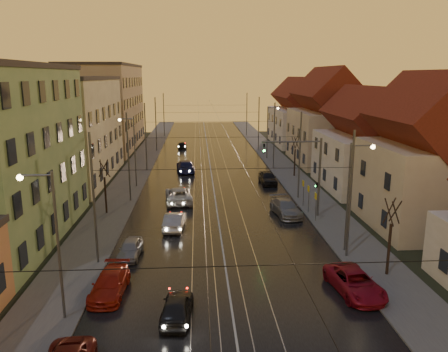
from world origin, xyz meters
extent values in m
plane|color=black|center=(0.00, 0.00, 0.00)|extent=(160.00, 160.00, 0.00)
cube|color=black|center=(0.00, 40.00, 0.02)|extent=(16.00, 120.00, 0.04)
cube|color=#4C4C4C|center=(-10.00, 40.00, 0.07)|extent=(4.00, 120.00, 0.15)
cube|color=#4C4C4C|center=(10.00, 40.00, 0.07)|extent=(4.00, 120.00, 0.15)
cube|color=gray|center=(-2.20, 40.00, 0.06)|extent=(0.06, 120.00, 0.03)
cube|color=gray|center=(-0.77, 40.00, 0.06)|extent=(0.06, 120.00, 0.03)
cube|color=gray|center=(0.77, 40.00, 0.06)|extent=(0.06, 120.00, 0.03)
cube|color=gray|center=(2.20, 40.00, 0.06)|extent=(0.06, 120.00, 0.03)
cube|color=tan|center=(-17.50, 34.00, 6.00)|extent=(10.00, 20.00, 12.00)
cube|color=#9B7E64|center=(-17.50, 58.00, 7.00)|extent=(10.00, 24.00, 14.00)
cube|color=tan|center=(17.00, 15.00, 3.50)|extent=(8.50, 10.00, 7.00)
pyramid|color=#521D12|center=(17.00, 15.00, 8.90)|extent=(8.67, 10.20, 3.80)
cube|color=beige|center=(17.00, 28.00, 3.00)|extent=(9.00, 12.00, 6.00)
pyramid|color=#521D12|center=(17.00, 28.00, 7.60)|extent=(9.18, 12.24, 3.20)
cube|color=tan|center=(17.00, 43.00, 3.75)|extent=(9.00, 14.00, 7.50)
pyramid|color=#521D12|center=(17.00, 43.00, 9.50)|extent=(9.18, 14.28, 4.00)
cube|color=beige|center=(17.00, 61.00, 3.25)|extent=(9.00, 16.00, 6.50)
pyramid|color=#521D12|center=(17.00, 61.00, 8.25)|extent=(9.18, 16.32, 3.50)
cylinder|color=#595B60|center=(-8.60, 9.00, 4.50)|extent=(0.16, 0.16, 9.00)
cylinder|color=#595B60|center=(8.60, 9.00, 4.50)|extent=(0.16, 0.16, 9.00)
cylinder|color=#595B60|center=(-8.60, 24.00, 4.50)|extent=(0.16, 0.16, 9.00)
cylinder|color=#595B60|center=(8.60, 24.00, 4.50)|extent=(0.16, 0.16, 9.00)
cylinder|color=#595B60|center=(-8.60, 39.00, 4.50)|extent=(0.16, 0.16, 9.00)
cylinder|color=#595B60|center=(8.60, 39.00, 4.50)|extent=(0.16, 0.16, 9.00)
cylinder|color=#595B60|center=(-8.60, 54.00, 4.50)|extent=(0.16, 0.16, 9.00)
cylinder|color=#595B60|center=(8.60, 54.00, 4.50)|extent=(0.16, 0.16, 9.00)
cylinder|color=#595B60|center=(-8.60, 72.00, 4.50)|extent=(0.16, 0.16, 9.00)
cylinder|color=#595B60|center=(8.60, 72.00, 4.50)|extent=(0.16, 0.16, 9.00)
cylinder|color=#595B60|center=(-8.80, 2.00, 4.00)|extent=(0.14, 0.14, 8.00)
cylinder|color=#595B60|center=(-9.60, 2.00, 7.80)|extent=(1.60, 0.10, 0.10)
sphere|color=#FFD88C|center=(-10.32, 2.00, 7.70)|extent=(0.32, 0.32, 0.32)
cylinder|color=#595B60|center=(8.80, 10.00, 4.00)|extent=(0.14, 0.14, 8.00)
cylinder|color=#595B60|center=(9.60, 10.00, 7.80)|extent=(1.60, 0.10, 0.10)
sphere|color=#FFD88C|center=(10.32, 10.00, 7.70)|extent=(0.32, 0.32, 0.32)
cylinder|color=#595B60|center=(-8.80, 30.00, 4.00)|extent=(0.14, 0.14, 8.00)
cylinder|color=#595B60|center=(-9.60, 30.00, 7.80)|extent=(1.60, 0.10, 0.10)
sphere|color=#FFD88C|center=(-10.32, 30.00, 7.70)|extent=(0.32, 0.32, 0.32)
cylinder|color=#595B60|center=(8.80, 46.00, 4.00)|extent=(0.14, 0.14, 8.00)
cylinder|color=#595B60|center=(9.60, 46.00, 7.80)|extent=(1.60, 0.10, 0.10)
sphere|color=#FFD88C|center=(10.32, 46.00, 7.70)|extent=(0.32, 0.32, 0.32)
cylinder|color=#595B60|center=(9.00, 18.00, 3.60)|extent=(0.20, 0.20, 7.20)
cylinder|color=#595B60|center=(6.40, 18.00, 6.90)|extent=(5.20, 0.14, 0.14)
imported|color=black|center=(4.00, 18.00, 6.30)|extent=(0.15, 0.18, 0.90)
sphere|color=#19FF3F|center=(4.00, 17.88, 6.15)|extent=(0.20, 0.20, 0.20)
cylinder|color=black|center=(-10.20, 20.00, 1.75)|extent=(0.18, 0.18, 3.50)
cylinder|color=black|center=(-9.97, 20.09, 4.30)|extent=(0.37, 0.92, 1.61)
cylinder|color=black|center=(-10.29, 20.23, 4.30)|extent=(0.91, 0.40, 1.61)
cylinder|color=black|center=(-10.43, 19.91, 4.30)|extent=(0.37, 0.92, 1.61)
cylinder|color=black|center=(-10.07, 19.78, 4.30)|extent=(0.84, 0.54, 1.62)
cylinder|color=black|center=(10.20, 6.00, 1.75)|extent=(0.18, 0.18, 3.50)
cylinder|color=black|center=(10.43, 6.09, 4.30)|extent=(0.37, 0.92, 1.61)
cylinder|color=black|center=(10.11, 6.23, 4.30)|extent=(0.91, 0.40, 1.61)
cylinder|color=black|center=(9.97, 5.91, 4.30)|extent=(0.37, 0.92, 1.61)
cylinder|color=black|center=(10.32, 5.78, 4.30)|extent=(0.84, 0.54, 1.62)
cylinder|color=black|center=(10.40, 34.00, 1.75)|extent=(0.18, 0.18, 3.50)
cylinder|color=black|center=(10.63, 34.09, 4.30)|extent=(0.37, 0.92, 1.61)
cylinder|color=black|center=(10.31, 34.23, 4.30)|extent=(0.91, 0.40, 1.61)
cylinder|color=black|center=(10.17, 33.91, 4.30)|extent=(0.37, 0.92, 1.61)
cylinder|color=black|center=(10.53, 33.78, 4.30)|extent=(0.84, 0.54, 1.62)
imported|color=black|center=(-2.94, 1.82, 0.65)|extent=(1.85, 3.96, 1.31)
imported|color=#9C9CA1|center=(-3.74, 15.68, 0.70)|extent=(1.84, 4.37, 1.40)
imported|color=#B5B5B5|center=(-3.71, 23.49, 0.77)|extent=(3.05, 5.72, 1.53)
imported|color=#171B46|center=(-3.37, 37.73, 0.79)|extent=(2.72, 5.61, 1.57)
imported|color=black|center=(-4.42, 56.62, 0.62)|extent=(1.72, 3.73, 1.24)
imported|color=#A31E10|center=(-6.96, 4.68, 0.65)|extent=(2.02, 4.56, 1.30)
imported|color=#97979C|center=(-6.57, 10.08, 0.61)|extent=(1.65, 3.65, 1.22)
imported|color=maroon|center=(7.35, 3.96, 0.67)|extent=(2.79, 5.07, 1.34)
imported|color=gray|center=(6.23, 18.73, 0.71)|extent=(2.63, 5.12, 1.42)
imported|color=black|center=(6.46, 30.58, 0.75)|extent=(1.90, 4.43, 1.49)
camera|label=1|loc=(-1.74, -19.02, 12.51)|focal=35.00mm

